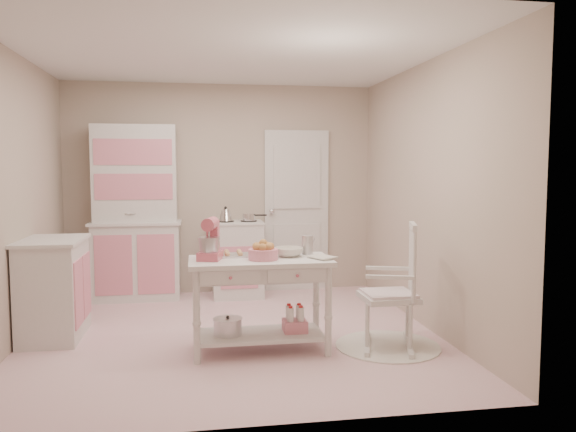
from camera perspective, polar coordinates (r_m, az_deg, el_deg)
The scene contains 14 objects.
room_shell at distance 5.19m, azimuth -5.79°, elevation 5.76°, with size 3.84×3.84×2.62m.
door at distance 7.19m, azimuth 0.87°, elevation 0.56°, with size 0.82×0.05×2.04m, color silver.
hutch at distance 6.90m, azimuth -15.21°, elevation 0.36°, with size 1.06×0.50×2.08m, color silver.
stove at distance 6.90m, azimuth -5.15°, elevation -4.34°, with size 0.62×0.57×0.92m, color silver.
base_cabinet at distance 5.64m, azimuth -22.70°, elevation -6.81°, with size 0.54×0.84×0.92m, color silver.
lace_rug at distance 5.14m, azimuth 10.09°, elevation -12.86°, with size 0.92×0.92×0.01m, color white.
rocking_chair at distance 5.01m, azimuth 10.19°, elevation -6.92°, with size 0.48×0.72×1.10m, color silver.
work_table at distance 4.86m, azimuth -2.83°, elevation -9.01°, with size 1.20×0.60×0.80m, color silver.
stand_mixer at distance 4.75m, azimuth -7.93°, elevation -2.39°, with size 0.20×0.28×0.34m, color #CF576C.
cookie_tray at distance 4.94m, azimuth -4.82°, elevation -3.97°, with size 0.34×0.24×0.02m, color silver.
bread_basket at distance 4.73m, azimuth -2.54°, elevation -3.91°, with size 0.25×0.25×0.09m, color pink.
mixing_bowl at distance 4.89m, azimuth 0.08°, elevation -3.68°, with size 0.25×0.25×0.08m, color silver.
metal_pitcher at distance 4.99m, azimuth 1.97°, elevation -2.97°, with size 0.10×0.10×0.17m, color silver.
recipe_book at distance 4.73m, azimuth 2.75°, elevation -4.32°, with size 0.17×0.22×0.02m, color silver.
Camera 1 is at (-0.33, -5.18, 1.58)m, focal length 35.00 mm.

